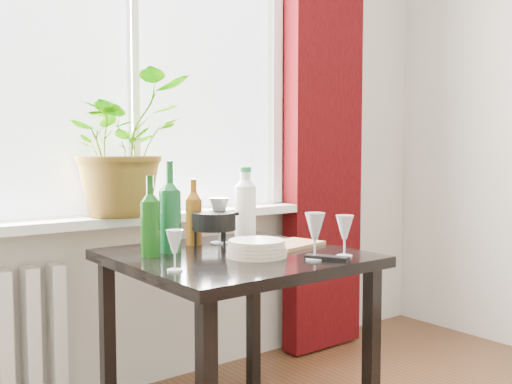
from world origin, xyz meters
TOP-DOWN VIEW (x-y plane):
  - window at (0.00, 2.22)m, footprint 1.72×0.08m
  - windowsill at (0.00, 2.15)m, footprint 1.72×0.20m
  - curtain at (1.12, 2.12)m, footprint 0.50×0.12m
  - table at (0.10, 1.55)m, footprint 0.85×0.85m
  - potted_plant at (-0.10, 2.13)m, footprint 0.67×0.62m
  - wine_bottle_left at (-0.19, 1.68)m, footprint 0.09×0.09m
  - wine_bottle_right at (-0.09, 1.72)m, footprint 0.10×0.10m
  - bottle_amber at (0.08, 1.81)m, footprint 0.07×0.07m
  - cleaning_bottle at (0.34, 1.80)m, footprint 0.11×0.11m
  - wineglass_front_right at (0.24, 1.26)m, footprint 0.09×0.09m
  - wineglass_far_right at (0.37, 1.24)m, footprint 0.07×0.07m
  - wineglass_back_center at (0.17, 1.77)m, footprint 0.10×0.10m
  - wineglass_back_left at (-0.06, 1.82)m, footprint 0.09×0.09m
  - wineglass_front_left at (-0.25, 1.39)m, footprint 0.07×0.07m
  - plate_stack at (0.12, 1.44)m, footprint 0.28×0.28m
  - fondue_pot at (0.12, 1.73)m, footprint 0.25×0.23m
  - tv_remote at (0.27, 1.23)m, footprint 0.11×0.16m
  - cutting_board at (0.37, 1.54)m, footprint 0.29×0.22m

SIDE VIEW (x-z plane):
  - table at x=0.10m, z-range 0.28..1.02m
  - cutting_board at x=0.37m, z-range 0.74..0.75m
  - tv_remote at x=0.27m, z-range 0.74..0.76m
  - plate_stack at x=0.12m, z-range 0.74..0.80m
  - wineglass_front_left at x=-0.25m, z-range 0.74..0.88m
  - fondue_pot at x=0.12m, z-range 0.74..0.88m
  - wineglass_far_right at x=0.37m, z-range 0.74..0.90m
  - wineglass_back_left at x=-0.06m, z-range 0.74..0.90m
  - windowsill at x=0.00m, z-range 0.80..0.84m
  - wineglass_front_right at x=0.24m, z-range 0.74..0.91m
  - wineglass_back_center at x=0.17m, z-range 0.74..0.94m
  - bottle_amber at x=0.08m, z-range 0.74..1.02m
  - wine_bottle_left at x=-0.19m, z-range 0.74..1.04m
  - cleaning_bottle at x=0.34m, z-range 0.74..1.07m
  - wine_bottle_right at x=-0.09m, z-range 0.74..1.10m
  - potted_plant at x=-0.10m, z-range 0.85..1.47m
  - curtain at x=1.12m, z-range 0.01..2.58m
  - window at x=0.00m, z-range 0.79..2.41m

